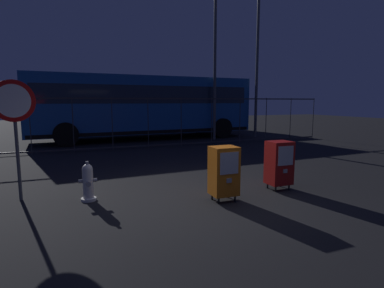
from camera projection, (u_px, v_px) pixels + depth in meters
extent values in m
plane|color=black|center=(201.00, 200.00, 5.79)|extent=(60.00, 60.00, 0.00)
cylinder|color=silver|center=(89.00, 199.00, 5.79)|extent=(0.28, 0.28, 0.05)
cylinder|color=silver|center=(88.00, 184.00, 5.75)|extent=(0.19, 0.19, 0.55)
sphere|color=silver|center=(87.00, 169.00, 5.71)|extent=(0.19, 0.19, 0.19)
cylinder|color=gray|center=(87.00, 163.00, 5.69)|extent=(0.06, 0.06, 0.05)
cylinder|color=gray|center=(88.00, 184.00, 5.62)|extent=(0.09, 0.08, 0.09)
cylinder|color=gray|center=(80.00, 181.00, 5.69)|extent=(0.07, 0.07, 0.07)
cylinder|color=gray|center=(95.00, 180.00, 5.79)|extent=(0.07, 0.07, 0.07)
cylinder|color=black|center=(276.00, 189.00, 6.34)|extent=(0.04, 0.04, 0.12)
cylinder|color=black|center=(289.00, 187.00, 6.47)|extent=(0.04, 0.04, 0.12)
cylinder|color=black|center=(268.00, 185.00, 6.60)|extent=(0.04, 0.04, 0.12)
cylinder|color=black|center=(280.00, 184.00, 6.72)|extent=(0.04, 0.04, 0.12)
cube|color=#9E1411|center=(279.00, 163.00, 6.46)|extent=(0.48, 0.40, 0.90)
cube|color=#B2B7BF|center=(286.00, 156.00, 6.25)|extent=(0.36, 0.01, 0.40)
cube|color=gray|center=(285.00, 171.00, 6.29)|extent=(0.10, 0.02, 0.08)
cylinder|color=black|center=(219.00, 201.00, 5.59)|extent=(0.04, 0.04, 0.12)
cylinder|color=black|center=(235.00, 199.00, 5.71)|extent=(0.04, 0.04, 0.12)
cylinder|color=black|center=(212.00, 196.00, 5.85)|extent=(0.04, 0.04, 0.12)
cylinder|color=black|center=(228.00, 194.00, 5.97)|extent=(0.04, 0.04, 0.12)
cube|color=orange|center=(224.00, 171.00, 5.71)|extent=(0.48, 0.40, 0.90)
cube|color=#B2B7BF|center=(229.00, 163.00, 5.50)|extent=(0.36, 0.01, 0.40)
cube|color=gray|center=(229.00, 181.00, 5.54)|extent=(0.10, 0.02, 0.08)
cylinder|color=#4C4F54|center=(17.00, 142.00, 5.67)|extent=(0.06, 0.06, 2.20)
cylinder|color=red|center=(13.00, 101.00, 5.55)|extent=(0.71, 0.31, 0.76)
cylinder|color=white|center=(13.00, 101.00, 5.54)|extent=(0.56, 0.23, 0.60)
cube|color=#2D2D33|center=(130.00, 98.00, 11.80)|extent=(18.00, 0.04, 0.05)
cube|color=#2D2D33|center=(131.00, 146.00, 12.05)|extent=(18.00, 0.04, 0.05)
cylinder|color=#2D2D33|center=(30.00, 126.00, 10.65)|extent=(0.03, 0.03, 2.00)
cylinder|color=#2D2D33|center=(73.00, 125.00, 11.16)|extent=(0.03, 0.03, 2.00)
cylinder|color=#2D2D33|center=(112.00, 124.00, 11.67)|extent=(0.03, 0.03, 2.00)
cylinder|color=#2D2D33|center=(148.00, 123.00, 12.18)|extent=(0.03, 0.03, 2.00)
cylinder|color=#2D2D33|center=(181.00, 122.00, 12.69)|extent=(0.03, 0.03, 2.00)
cylinder|color=#2D2D33|center=(212.00, 121.00, 13.20)|extent=(0.03, 0.03, 2.00)
cylinder|color=#2D2D33|center=(240.00, 120.00, 13.71)|extent=(0.03, 0.03, 2.00)
cylinder|color=#2D2D33|center=(266.00, 120.00, 14.23)|extent=(0.03, 0.03, 2.00)
cylinder|color=#2D2D33|center=(290.00, 119.00, 14.74)|extent=(0.03, 0.03, 2.00)
cylinder|color=#2D2D33|center=(313.00, 119.00, 15.25)|extent=(0.03, 0.03, 2.00)
cube|color=#19519E|center=(144.00, 105.00, 15.06)|extent=(10.61, 3.02, 2.65)
cube|color=#1E2838|center=(144.00, 95.00, 14.99)|extent=(9.98, 3.01, 0.80)
cube|color=black|center=(145.00, 130.00, 15.22)|extent=(10.40, 3.02, 0.16)
cylinder|color=black|center=(222.00, 128.00, 15.61)|extent=(1.01, 0.33, 1.00)
cylinder|color=black|center=(201.00, 125.00, 17.86)|extent=(1.01, 0.33, 1.00)
cylinder|color=black|center=(66.00, 135.00, 12.57)|extent=(1.01, 0.33, 1.00)
cylinder|color=black|center=(63.00, 130.00, 14.82)|extent=(1.01, 0.33, 1.00)
cube|color=#4C5156|center=(152.00, 104.00, 18.93)|extent=(10.57, 2.80, 2.65)
cube|color=#1E2838|center=(151.00, 96.00, 18.86)|extent=(9.94, 2.80, 0.80)
cube|color=black|center=(152.00, 124.00, 19.09)|extent=(10.36, 2.80, 0.16)
cylinder|color=black|center=(214.00, 123.00, 19.40)|extent=(1.01, 0.31, 1.00)
cylinder|color=black|center=(198.00, 121.00, 21.67)|extent=(1.01, 0.31, 1.00)
cylinder|color=black|center=(92.00, 127.00, 16.50)|extent=(1.01, 0.31, 1.00)
cylinder|color=black|center=(88.00, 124.00, 18.77)|extent=(1.01, 0.31, 1.00)
cylinder|color=#4C4F54|center=(257.00, 69.00, 15.64)|extent=(0.14, 0.14, 6.91)
cylinder|color=#4C4F54|center=(215.00, 59.00, 14.64)|extent=(0.14, 0.14, 7.67)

